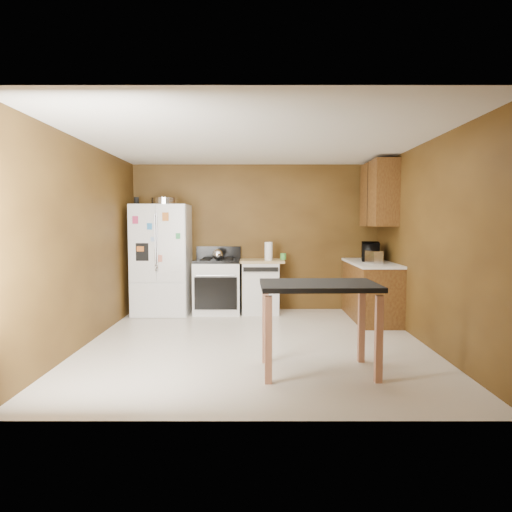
{
  "coord_description": "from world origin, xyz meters",
  "views": [
    {
      "loc": [
        0.01,
        -5.62,
        1.51
      ],
      "look_at": [
        0.0,
        0.85,
        1.03
      ],
      "focal_mm": 32.0,
      "sensor_mm": 36.0,
      "label": 1
    }
  ],
  "objects_px": {
    "green_canister": "(283,256)",
    "paper_towel": "(269,251)",
    "toaster": "(374,257)",
    "refrigerator": "(162,260)",
    "gas_range": "(217,285)",
    "dishwasher": "(261,286)",
    "pen_cup": "(136,201)",
    "kettle": "(218,255)",
    "microwave": "(370,252)",
    "island": "(319,297)",
    "roasting_pan": "(165,201)"
  },
  "relations": [
    {
      "from": "paper_towel",
      "to": "microwave",
      "type": "height_order",
      "value": "paper_towel"
    },
    {
      "from": "roasting_pan",
      "to": "kettle",
      "type": "distance_m",
      "value": 1.22
    },
    {
      "from": "pen_cup",
      "to": "dishwasher",
      "type": "xyz_separation_m",
      "value": [
        2.02,
        0.13,
        -1.41
      ]
    },
    {
      "from": "microwave",
      "to": "island",
      "type": "relative_size",
      "value": 0.42
    },
    {
      "from": "roasting_pan",
      "to": "gas_range",
      "type": "bearing_deg",
      "value": 7.0
    },
    {
      "from": "paper_towel",
      "to": "green_canister",
      "type": "relative_size",
      "value": 2.85
    },
    {
      "from": "island",
      "to": "roasting_pan",
      "type": "bearing_deg",
      "value": 125.93
    },
    {
      "from": "island",
      "to": "kettle",
      "type": "bearing_deg",
      "value": 113.55
    },
    {
      "from": "dishwasher",
      "to": "toaster",
      "type": "bearing_deg",
      "value": -25.15
    },
    {
      "from": "kettle",
      "to": "gas_range",
      "type": "bearing_deg",
      "value": 97.24
    },
    {
      "from": "toaster",
      "to": "dishwasher",
      "type": "bearing_deg",
      "value": 137.58
    },
    {
      "from": "kettle",
      "to": "refrigerator",
      "type": "relative_size",
      "value": 0.1
    },
    {
      "from": "refrigerator",
      "to": "gas_range",
      "type": "relative_size",
      "value": 1.64
    },
    {
      "from": "pen_cup",
      "to": "island",
      "type": "relative_size",
      "value": 0.1
    },
    {
      "from": "refrigerator",
      "to": "gas_range",
      "type": "bearing_deg",
      "value": 3.81
    },
    {
      "from": "green_canister",
      "to": "island",
      "type": "height_order",
      "value": "green_canister"
    },
    {
      "from": "pen_cup",
      "to": "dishwasher",
      "type": "height_order",
      "value": "pen_cup"
    },
    {
      "from": "toaster",
      "to": "refrigerator",
      "type": "height_order",
      "value": "refrigerator"
    },
    {
      "from": "gas_range",
      "to": "island",
      "type": "xyz_separation_m",
      "value": [
        1.27,
        -3.02,
        0.3
      ]
    },
    {
      "from": "pen_cup",
      "to": "island",
      "type": "height_order",
      "value": "pen_cup"
    },
    {
      "from": "toaster",
      "to": "refrigerator",
      "type": "xyz_separation_m",
      "value": [
        -3.32,
        0.71,
        -0.09
      ]
    },
    {
      "from": "green_canister",
      "to": "paper_towel",
      "type": "bearing_deg",
      "value": -146.93
    },
    {
      "from": "gas_range",
      "to": "dishwasher",
      "type": "distance_m",
      "value": 0.72
    },
    {
      "from": "roasting_pan",
      "to": "gas_range",
      "type": "xyz_separation_m",
      "value": [
        0.84,
        0.1,
        -1.39
      ]
    },
    {
      "from": "roasting_pan",
      "to": "toaster",
      "type": "bearing_deg",
      "value": -11.56
    },
    {
      "from": "microwave",
      "to": "dishwasher",
      "type": "xyz_separation_m",
      "value": [
        -1.75,
        0.3,
        -0.58
      ]
    },
    {
      "from": "toaster",
      "to": "island",
      "type": "xyz_separation_m",
      "value": [
        -1.13,
        -2.25,
        -0.23
      ]
    },
    {
      "from": "pen_cup",
      "to": "island",
      "type": "distance_m",
      "value": 4.04
    },
    {
      "from": "dishwasher",
      "to": "green_canister",
      "type": "bearing_deg",
      "value": 6.21
    },
    {
      "from": "roasting_pan",
      "to": "microwave",
      "type": "distance_m",
      "value": 3.42
    },
    {
      "from": "microwave",
      "to": "kettle",
      "type": "bearing_deg",
      "value": 98.2
    },
    {
      "from": "dishwasher",
      "to": "pen_cup",
      "type": "bearing_deg",
      "value": -176.2
    },
    {
      "from": "microwave",
      "to": "gas_range",
      "type": "xyz_separation_m",
      "value": [
        -2.47,
        0.27,
        -0.57
      ]
    },
    {
      "from": "pen_cup",
      "to": "green_canister",
      "type": "height_order",
      "value": "pen_cup"
    },
    {
      "from": "paper_towel",
      "to": "gas_range",
      "type": "distance_m",
      "value": 1.03
    },
    {
      "from": "pen_cup",
      "to": "kettle",
      "type": "xyz_separation_m",
      "value": [
        1.32,
        -0.03,
        -0.87
      ]
    },
    {
      "from": "roasting_pan",
      "to": "kettle",
      "type": "relative_size",
      "value": 2.49
    },
    {
      "from": "paper_towel",
      "to": "refrigerator",
      "type": "distance_m",
      "value": 1.77
    },
    {
      "from": "pen_cup",
      "to": "microwave",
      "type": "distance_m",
      "value": 3.86
    },
    {
      "from": "kettle",
      "to": "refrigerator",
      "type": "distance_m",
      "value": 0.93
    },
    {
      "from": "pen_cup",
      "to": "refrigerator",
      "type": "distance_m",
      "value": 1.04
    },
    {
      "from": "toaster",
      "to": "dishwasher",
      "type": "height_order",
      "value": "toaster"
    },
    {
      "from": "toaster",
      "to": "refrigerator",
      "type": "relative_size",
      "value": 0.14
    },
    {
      "from": "kettle",
      "to": "gas_range",
      "type": "relative_size",
      "value": 0.16
    },
    {
      "from": "microwave",
      "to": "island",
      "type": "height_order",
      "value": "microwave"
    },
    {
      "from": "roasting_pan",
      "to": "refrigerator",
      "type": "relative_size",
      "value": 0.24
    },
    {
      "from": "paper_towel",
      "to": "island",
      "type": "bearing_deg",
      "value": -81.74
    },
    {
      "from": "microwave",
      "to": "island",
      "type": "bearing_deg",
      "value": 167.8
    },
    {
      "from": "green_canister",
      "to": "gas_range",
      "type": "relative_size",
      "value": 0.1
    },
    {
      "from": "pen_cup",
      "to": "toaster",
      "type": "relative_size",
      "value": 0.48
    }
  ]
}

